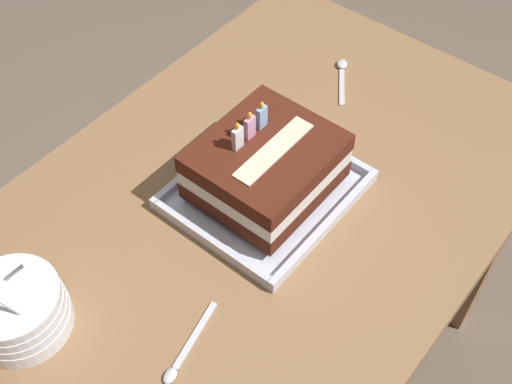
{
  "coord_description": "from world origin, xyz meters",
  "views": [
    {
      "loc": [
        -0.51,
        -0.44,
        1.64
      ],
      "look_at": [
        0.03,
        -0.0,
        0.79
      ],
      "focal_mm": 46.18,
      "sensor_mm": 36.0,
      "label": 1
    }
  ],
  "objects_px": {
    "birthday_cake": "(266,166)",
    "serving_spoon_by_bowls": "(182,356)",
    "bowl_stack": "(17,310)",
    "serving_spoon_near_tray": "(342,71)",
    "foil_tray": "(266,191)"
  },
  "relations": [
    {
      "from": "bowl_stack",
      "to": "serving_spoon_by_bowls",
      "type": "distance_m",
      "value": 0.25
    },
    {
      "from": "foil_tray",
      "to": "birthday_cake",
      "type": "height_order",
      "value": "birthday_cake"
    },
    {
      "from": "foil_tray",
      "to": "birthday_cake",
      "type": "distance_m",
      "value": 0.07
    },
    {
      "from": "foil_tray",
      "to": "serving_spoon_near_tray",
      "type": "bearing_deg",
      "value": 12.64
    },
    {
      "from": "birthday_cake",
      "to": "foil_tray",
      "type": "bearing_deg",
      "value": -90.0
    },
    {
      "from": "bowl_stack",
      "to": "serving_spoon_by_bowls",
      "type": "xyz_separation_m",
      "value": [
        0.11,
        -0.22,
        -0.04
      ]
    },
    {
      "from": "birthday_cake",
      "to": "serving_spoon_by_bowls",
      "type": "xyz_separation_m",
      "value": [
        -0.31,
        -0.09,
        -0.07
      ]
    },
    {
      "from": "foil_tray",
      "to": "birthday_cake",
      "type": "xyz_separation_m",
      "value": [
        0.0,
        0.0,
        0.07
      ]
    },
    {
      "from": "bowl_stack",
      "to": "birthday_cake",
      "type": "bearing_deg",
      "value": -16.47
    },
    {
      "from": "birthday_cake",
      "to": "bowl_stack",
      "type": "distance_m",
      "value": 0.44
    },
    {
      "from": "foil_tray",
      "to": "serving_spoon_near_tray",
      "type": "xyz_separation_m",
      "value": [
        0.35,
        0.08,
        -0.0
      ]
    },
    {
      "from": "bowl_stack",
      "to": "serving_spoon_near_tray",
      "type": "height_order",
      "value": "bowl_stack"
    },
    {
      "from": "birthday_cake",
      "to": "serving_spoon_near_tray",
      "type": "xyz_separation_m",
      "value": [
        0.35,
        0.08,
        -0.07
      ]
    },
    {
      "from": "serving_spoon_by_bowls",
      "to": "bowl_stack",
      "type": "bearing_deg",
      "value": 116.41
    },
    {
      "from": "serving_spoon_near_tray",
      "to": "birthday_cake",
      "type": "bearing_deg",
      "value": -167.38
    }
  ]
}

